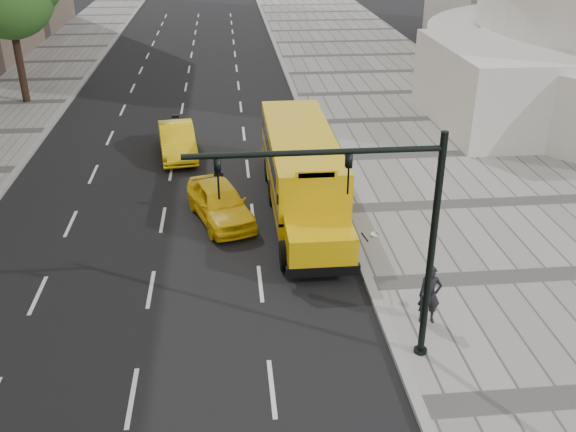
{
  "coord_description": "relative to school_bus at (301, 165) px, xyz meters",
  "views": [
    {
      "loc": [
        1.67,
        -22.66,
        11.11
      ],
      "look_at": [
        3.5,
        -4.0,
        1.9
      ],
      "focal_mm": 40.0,
      "sensor_mm": 36.0,
      "label": 1
    }
  ],
  "objects": [
    {
      "name": "taxi_near",
      "position": [
        -3.25,
        -1.02,
        -1.02
      ],
      "size": [
        3.0,
        4.73,
        1.5
      ],
      "primitive_type": "imported",
      "rotation": [
        0.0,
        0.0,
        0.3
      ],
      "color": "yellow",
      "rests_on": "ground"
    },
    {
      "name": "pedestrian",
      "position": [
        2.69,
        -8.53,
        -0.71
      ],
      "size": [
        0.68,
        0.47,
        1.82
      ],
      "primitive_type": "imported",
      "rotation": [
        0.0,
        0.0,
        -0.05
      ],
      "color": "black",
      "rests_on": "sidewalk_museum"
    },
    {
      "name": "ground",
      "position": [
        -4.5,
        -0.79,
        -1.76
      ],
      "size": [
        140.0,
        140.0,
        0.0
      ],
      "primitive_type": "plane",
      "color": "black",
      "rests_on": "ground"
    },
    {
      "name": "taxi_far",
      "position": [
        -5.28,
        6.27,
        -1.0
      ],
      "size": [
        2.2,
        4.81,
        1.53
      ],
      "primitive_type": "imported",
      "rotation": [
        0.0,
        0.0,
        0.13
      ],
      "color": "yellow",
      "rests_on": "ground"
    },
    {
      "name": "school_bus",
      "position": [
        0.0,
        0.0,
        0.0
      ],
      "size": [
        2.96,
        11.56,
        3.19
      ],
      "color": "#D9A608",
      "rests_on": "ground"
    },
    {
      "name": "traffic_signal",
      "position": [
        0.69,
        -9.9,
        2.33
      ],
      "size": [
        6.18,
        0.36,
        6.4
      ],
      "color": "black",
      "rests_on": "ground"
    },
    {
      "name": "sidewalk_museum",
      "position": [
        7.5,
        -0.79,
        -1.69
      ],
      "size": [
        12.0,
        140.0,
        0.15
      ],
      "primitive_type": "cube",
      "color": "gray",
      "rests_on": "ground"
    },
    {
      "name": "curb_museum",
      "position": [
        1.5,
        -0.79,
        -1.69
      ],
      "size": [
        0.3,
        140.0,
        0.15
      ],
      "primitive_type": "cube",
      "color": "gray",
      "rests_on": "ground"
    }
  ]
}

